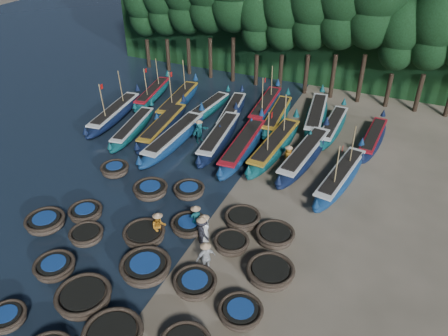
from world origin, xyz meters
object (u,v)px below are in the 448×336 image
at_px(coracle_12, 146,268).
at_px(coracle_23, 242,219).
at_px(long_boat_7, 304,155).
at_px(coracle_13, 195,284).
at_px(coracle_11, 87,235).
at_px(long_boat_11, 207,109).
at_px(long_boat_1, 133,128).
at_px(fisherman_1, 196,218).
at_px(fisherman_5, 199,131).
at_px(fisherman_2, 159,226).
at_px(long_boat_13, 265,106).
at_px(fisherman_4, 206,257).
at_px(coracle_18, 231,244).
at_px(long_boat_10, 178,101).
at_px(long_boat_9, 153,93).
at_px(coracle_5, 55,267).
at_px(long_boat_5, 243,146).
at_px(long_boat_0, 115,113).
at_px(coracle_19, 270,273).
at_px(long_boat_2, 163,126).
at_px(long_boat_16, 333,127).
at_px(coracle_7, 113,336).
at_px(coracle_16, 144,235).
at_px(fisherman_3, 202,231).
at_px(fisherman_6, 288,156).
at_px(fisherman_0, 205,227).
at_px(long_boat_4, 219,137).
at_px(long_boat_14, 277,116).
at_px(coracle_24, 275,236).
at_px(long_boat_8, 340,177).
at_px(coracle_20, 115,170).
at_px(coracle_22, 189,190).
at_px(long_boat_12, 232,112).
at_px(coracle_14, 240,312).
at_px(coracle_15, 86,213).
at_px(long_boat_6, 275,146).
at_px(coracle_10, 45,222).
at_px(coracle_17, 189,225).
at_px(coracle_21, 151,190).
at_px(long_boat_17, 373,139).
at_px(coracle_1, 7,318).
at_px(long_boat_3, 174,138).

distance_m(coracle_12, coracle_23, 5.86).
bearing_deg(long_boat_7, coracle_13, -91.52).
distance_m(coracle_11, long_boat_11, 15.88).
bearing_deg(long_boat_1, fisherman_1, -49.91).
relative_size(long_boat_7, fisherman_5, 4.89).
bearing_deg(fisherman_2, fisherman_1, -0.51).
distance_m(long_boat_13, fisherman_4, 17.87).
height_order(coracle_18, long_boat_10, long_boat_10).
distance_m(long_boat_9, fisherman_2, 17.94).
height_order(coracle_5, long_boat_5, long_boat_5).
bearing_deg(long_boat_0, coracle_19, -40.52).
relative_size(coracle_23, long_boat_2, 0.27).
distance_m(coracle_13, long_boat_16, 17.68).
height_order(coracle_7, long_boat_0, long_boat_0).
height_order(coracle_16, long_boat_9, long_boat_9).
relative_size(coracle_7, fisherman_3, 1.47).
bearing_deg(fisherman_6, coracle_23, 108.37).
bearing_deg(fisherman_0, long_boat_4, -6.42).
bearing_deg(coracle_19, coracle_11, -172.19).
xyz_separation_m(long_boat_14, fisherman_0, (0.82, -14.31, 0.30)).
distance_m(coracle_16, coracle_18, 4.50).
distance_m(coracle_24, fisherman_0, 3.62).
bearing_deg(fisherman_1, long_boat_8, -169.75).
bearing_deg(coracle_18, coracle_7, -107.27).
bearing_deg(coracle_20, coracle_22, -0.61).
bearing_deg(coracle_20, coracle_5, -73.19).
height_order(long_boat_11, long_boat_16, long_boat_16).
xyz_separation_m(coracle_13, long_boat_9, (-12.97, 17.38, 0.14)).
bearing_deg(long_boat_12, long_boat_4, -88.41).
xyz_separation_m(coracle_14, coracle_22, (-6.06, 6.86, 0.01)).
bearing_deg(coracle_15, long_boat_6, 56.35).
bearing_deg(fisherman_0, fisherman_6, -38.80).
distance_m(coracle_10, long_boat_11, 16.04).
bearing_deg(long_boat_8, coracle_24, -98.45).
bearing_deg(long_boat_10, long_boat_7, -26.31).
bearing_deg(long_boat_9, fisherman_3, -60.21).
bearing_deg(coracle_24, coracle_18, -141.68).
bearing_deg(coracle_14, coracle_22, 131.46).
bearing_deg(coracle_11, coracle_20, 112.44).
xyz_separation_m(coracle_17, coracle_21, (-3.54, 1.87, 0.03)).
xyz_separation_m(coracle_5, coracle_12, (3.97, 1.63, 0.08)).
relative_size(long_boat_7, fisherman_0, 5.15).
bearing_deg(long_boat_17, fisherman_6, -128.12).
xyz_separation_m(coracle_5, coracle_20, (-2.44, 8.09, 0.01)).
bearing_deg(fisherman_0, coracle_1, 120.17).
height_order(coracle_1, long_boat_12, long_boat_12).
distance_m(coracle_10, fisherman_3, 8.47).
bearing_deg(coracle_20, long_boat_3, 72.48).
xyz_separation_m(coracle_1, long_boat_9, (-6.69, 22.19, 0.15)).
bearing_deg(fisherman_6, coracle_10, 70.64).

